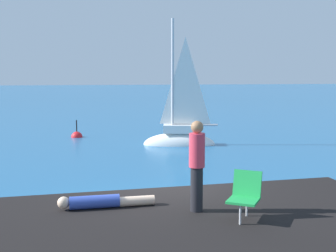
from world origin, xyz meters
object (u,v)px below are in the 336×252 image
(beach_chair, at_px, (245,193))
(sailboat_near, at_px, (180,137))
(person_sunbather, at_px, (102,202))
(person_standing, at_px, (197,163))
(marker_buoy, at_px, (77,137))

(beach_chair, bearing_deg, sailboat_near, -153.95)
(person_sunbather, distance_m, person_standing, 1.88)
(person_sunbather, bearing_deg, person_standing, -18.44)
(sailboat_near, xyz_separation_m, person_sunbather, (-3.25, -12.11, 0.72))
(person_sunbather, distance_m, beach_chair, 2.60)
(sailboat_near, height_order, marker_buoy, sailboat_near)
(beach_chair, bearing_deg, person_sunbather, -80.80)
(sailboat_near, distance_m, marker_buoy, 5.58)
(person_standing, relative_size, marker_buoy, 1.43)
(sailboat_near, bearing_deg, beach_chair, 94.90)
(sailboat_near, relative_size, marker_buoy, 5.43)
(sailboat_near, height_order, beach_chair, sailboat_near)
(beach_chair, distance_m, marker_buoy, 16.44)
(person_sunbather, xyz_separation_m, beach_chair, (2.41, -0.90, 0.33))
(sailboat_near, distance_m, beach_chair, 13.08)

